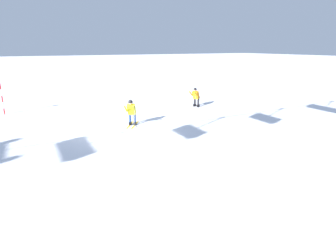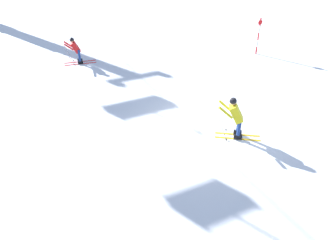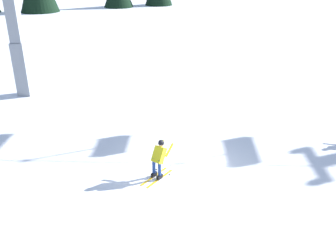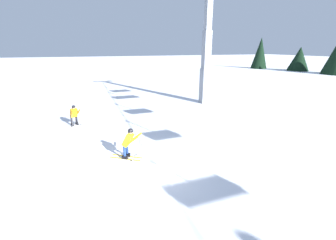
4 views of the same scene
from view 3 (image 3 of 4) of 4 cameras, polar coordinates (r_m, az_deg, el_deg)
The scene contains 3 objects.
ground_plane at distance 15.02m, azimuth 2.85°, elevation -8.11°, with size 260.00×260.00×0.00m, color white.
skier_carving_main at distance 14.35m, azimuth -1.37°, elevation -5.60°, with size 1.34×1.62×1.67m.
lift_tower_near at distance 23.82m, azimuth -22.56°, elevation 13.41°, with size 0.78×2.70×10.34m.
Camera 3 is at (-0.26, -12.70, 8.01)m, focal length 39.53 mm.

